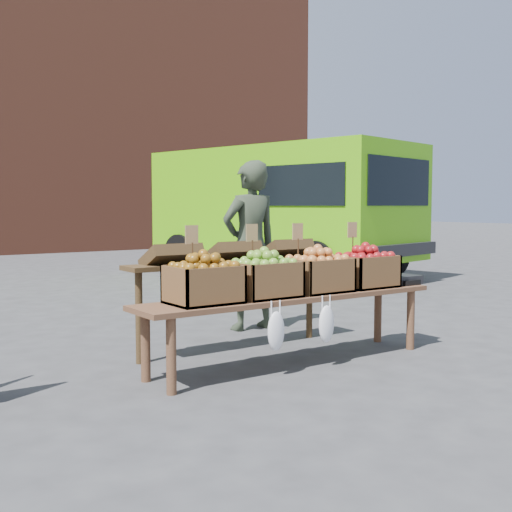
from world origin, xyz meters
TOP-DOWN VIEW (x-y plane):
  - ground at (0.00, 0.00)m, footprint 80.00×80.00m
  - delivery_van at (4.67, 4.93)m, footprint 3.38×5.53m
  - vendor at (1.30, 1.07)m, footprint 0.65×0.43m
  - back_table at (0.62, 0.38)m, footprint 2.10×0.44m
  - display_bench at (0.73, -0.34)m, footprint 2.70×0.56m
  - crate_golden_apples at (-0.09, -0.34)m, footprint 0.50×0.40m
  - crate_russet_pears at (0.46, -0.34)m, footprint 0.50×0.40m
  - crate_red_apples at (1.01, -0.34)m, footprint 0.50×0.40m
  - crate_green_apples at (1.56, -0.34)m, footprint 0.50×0.40m
  - weighing_scale at (1.98, -0.34)m, footprint 0.34×0.30m

SIDE VIEW (x-z plane):
  - ground at x=0.00m, z-range 0.00..0.00m
  - display_bench at x=0.73m, z-range 0.00..0.57m
  - back_table at x=0.62m, z-range 0.00..1.04m
  - weighing_scale at x=1.98m, z-range 0.57..0.65m
  - crate_golden_apples at x=-0.09m, z-range 0.57..0.85m
  - crate_russet_pears at x=0.46m, z-range 0.57..0.85m
  - crate_red_apples at x=1.01m, z-range 0.57..0.85m
  - crate_green_apples at x=1.56m, z-range 0.57..0.85m
  - vendor at x=1.30m, z-range 0.00..1.75m
  - delivery_van at x=4.67m, z-range 0.00..2.31m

